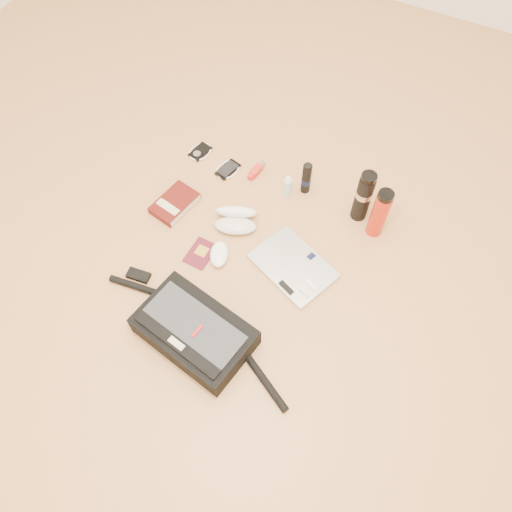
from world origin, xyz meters
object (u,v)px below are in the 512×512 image
book (175,204)px  laptop (293,266)px  messenger_bag (194,331)px  thermos_red (380,213)px  thermos_black (363,196)px

book → laptop: bearing=6.0°
book → messenger_bag: bearing=-40.7°
laptop → thermos_red: size_ratio=1.49×
book → thermos_red: bearing=29.0°
laptop → thermos_red: bearing=76.2°
book → thermos_black: size_ratio=0.84×
messenger_bag → book: messenger_bag is taller
messenger_bag → laptop: messenger_bag is taller
laptop → book: bearing=-162.8°
thermos_black → thermos_red: bearing=-28.3°
messenger_bag → thermos_red: thermos_red is taller
messenger_bag → book: size_ratio=3.85×
laptop → book: book is taller
thermos_red → thermos_black: bearing=151.7°
messenger_bag → laptop: size_ratio=2.24×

